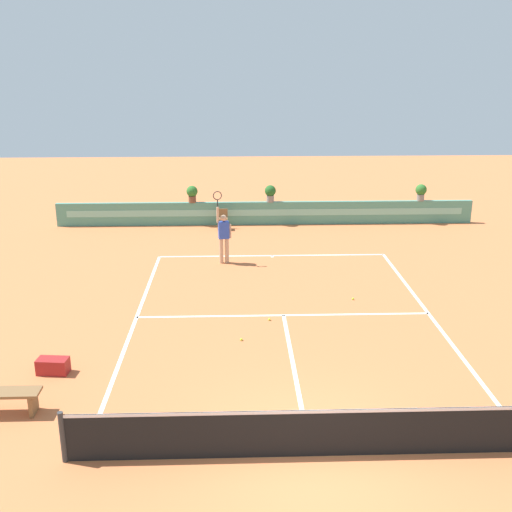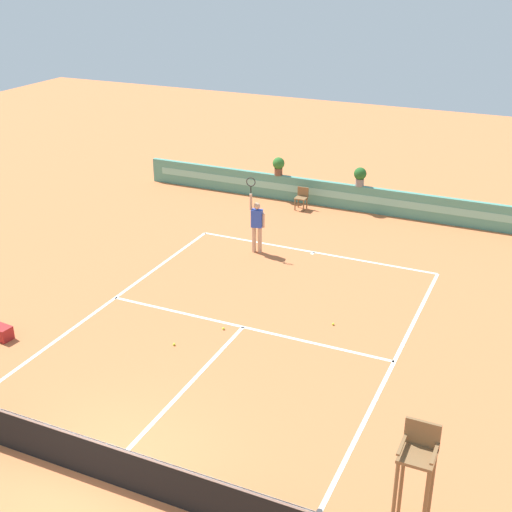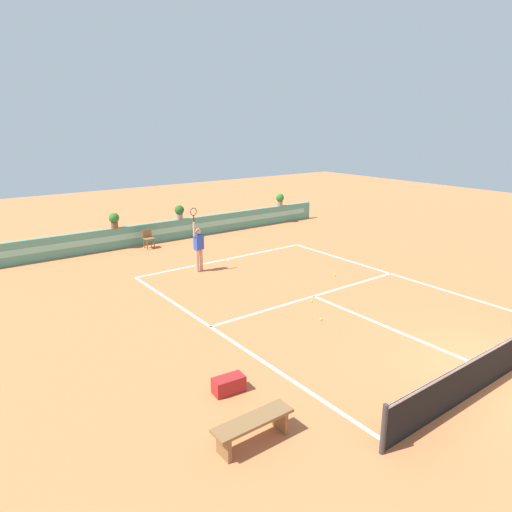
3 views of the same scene
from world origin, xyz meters
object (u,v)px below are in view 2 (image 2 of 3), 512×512
at_px(tennis_player, 257,223).
at_px(tennis_ball_by_sideline, 223,328).
at_px(tennis_ball_mid_court, 174,344).
at_px(potted_plant_left, 279,165).
at_px(umpire_chair, 417,467).
at_px(tennis_ball_near_baseline, 333,324).
at_px(potted_plant_centre, 360,175).
at_px(ball_kid_chair, 302,197).

distance_m(tennis_player, tennis_ball_by_sideline, 5.34).
height_order(tennis_ball_mid_court, potted_plant_left, potted_plant_left).
bearing_deg(tennis_player, umpire_chair, -53.08).
bearing_deg(tennis_ball_near_baseline, tennis_ball_by_sideline, -150.93).
bearing_deg(tennis_ball_mid_court, umpire_chair, -27.36).
distance_m(tennis_player, potted_plant_centre, 5.61).
distance_m(tennis_ball_mid_court, tennis_ball_by_sideline, 1.47).
relative_size(tennis_ball_by_sideline, potted_plant_centre, 0.09).
bearing_deg(potted_plant_left, umpire_chair, -59.69).
xyz_separation_m(potted_plant_centre, potted_plant_left, (-3.35, 0.00, 0.00)).
relative_size(tennis_ball_mid_court, tennis_ball_by_sideline, 1.00).
bearing_deg(ball_kid_chair, tennis_ball_near_baseline, -63.63).
relative_size(ball_kid_chair, potted_plant_left, 1.17).
height_order(tennis_ball_by_sideline, potted_plant_left, potted_plant_left).
distance_m(umpire_chair, tennis_ball_mid_court, 7.85).
relative_size(umpire_chair, tennis_ball_near_baseline, 31.47).
relative_size(tennis_player, tennis_ball_near_baseline, 38.01).
bearing_deg(potted_plant_left, tennis_ball_near_baseline, -59.02).
xyz_separation_m(tennis_ball_near_baseline, tennis_ball_mid_court, (-3.37, -2.68, 0.00)).
distance_m(umpire_chair, potted_plant_left, 17.52).
bearing_deg(tennis_ball_near_baseline, tennis_player, 137.10).
relative_size(tennis_ball_near_baseline, tennis_ball_mid_court, 1.00).
relative_size(umpire_chair, potted_plant_left, 2.96).
xyz_separation_m(umpire_chair, tennis_ball_by_sideline, (-6.09, 4.80, -1.31)).
xyz_separation_m(tennis_player, potted_plant_left, (-1.43, 5.26, 0.36)).
bearing_deg(tennis_player, ball_kid_chair, 91.73).
distance_m(ball_kid_chair, tennis_player, 4.57).
xyz_separation_m(umpire_chair, potted_plant_left, (-8.84, 15.13, 0.07)).
distance_m(ball_kid_chair, tennis_ball_mid_court, 10.87).
distance_m(tennis_ball_near_baseline, potted_plant_left, 10.46).
bearing_deg(potted_plant_centre, ball_kid_chair, -160.44).
distance_m(ball_kid_chair, potted_plant_left, 1.76).
bearing_deg(tennis_ball_by_sideline, tennis_ball_near_baseline, 29.07).
bearing_deg(tennis_ball_near_baseline, potted_plant_centre, 102.59).
bearing_deg(umpire_chair, tennis_ball_by_sideline, 141.77).
distance_m(potted_plant_centre, potted_plant_left, 3.35).
distance_m(ball_kid_chair, tennis_ball_near_baseline, 9.12).
height_order(ball_kid_chair, tennis_player, tennis_player).
relative_size(tennis_ball_near_baseline, potted_plant_centre, 0.09).
bearing_deg(tennis_ball_mid_court, ball_kid_chair, 93.57).
bearing_deg(umpire_chair, tennis_ball_mid_court, 152.64).
distance_m(tennis_ball_mid_court, potted_plant_centre, 11.73).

